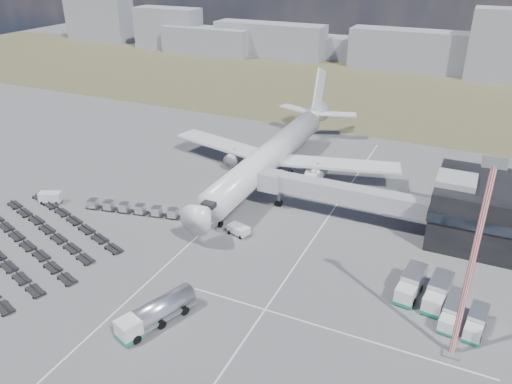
% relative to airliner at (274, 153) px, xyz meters
% --- Properties ---
extents(ground, '(420.00, 420.00, 0.00)m').
position_rel_airliner_xyz_m(ground, '(0.00, -32.38, -5.29)').
color(ground, '#565659').
rests_on(ground, ground).
extents(grass_strip, '(420.00, 90.00, 0.01)m').
position_rel_airliner_xyz_m(grass_strip, '(0.00, 77.62, -5.29)').
color(grass_strip, brown).
rests_on(grass_strip, ground).
extents(lane_markings, '(47.12, 110.00, 0.01)m').
position_rel_airliner_xyz_m(lane_markings, '(9.77, -29.38, -5.29)').
color(lane_markings, silver).
rests_on(lane_markings, ground).
extents(jet_bridge, '(30.30, 3.80, 7.05)m').
position_rel_airliner_xyz_m(jet_bridge, '(15.90, -11.95, -0.24)').
color(jet_bridge, '#939399').
rests_on(jet_bridge, ground).
extents(airliner, '(51.59, 64.53, 17.62)m').
position_rel_airliner_xyz_m(airliner, '(0.00, 0.00, 0.00)').
color(airliner, silver).
rests_on(airliner, ground).
extents(skyline, '(301.06, 26.85, 24.70)m').
position_rel_airliner_xyz_m(skyline, '(-19.25, 116.99, 3.34)').
color(skyline, gray).
rests_on(skyline, ground).
extents(fuel_tanker, '(6.24, 11.21, 3.53)m').
position_rel_airliner_xyz_m(fuel_tanker, '(4.37, -48.67, -3.53)').
color(fuel_tanker, silver).
rests_on(fuel_tanker, ground).
extents(pushback_tug, '(4.06, 2.99, 1.60)m').
position_rel_airliner_xyz_m(pushback_tug, '(4.00, -24.38, -4.49)').
color(pushback_tug, silver).
rests_on(pushback_tug, ground).
extents(utility_van, '(4.45, 3.22, 2.18)m').
position_rel_airliner_xyz_m(utility_van, '(-33.59, -29.04, -4.20)').
color(utility_van, silver).
rests_on(utility_van, ground).
extents(catering_truck, '(3.83, 6.83, 2.96)m').
position_rel_airliner_xyz_m(catering_truck, '(8.75, -0.59, -3.78)').
color(catering_truck, silver).
rests_on(catering_truck, ground).
extents(service_trucks_near, '(7.13, 8.21, 3.03)m').
position_rel_airliner_xyz_m(service_trucks_near, '(34.86, -28.82, -3.65)').
color(service_trucks_near, silver).
rests_on(service_trucks_near, ground).
extents(service_trucks_far, '(5.84, 6.73, 2.48)m').
position_rel_airliner_xyz_m(service_trucks_far, '(40.30, -32.73, -3.95)').
color(service_trucks_far, silver).
rests_on(service_trucks_far, ground).
extents(uld_row, '(21.45, 5.75, 1.67)m').
position_rel_airliner_xyz_m(uld_row, '(-15.36, -25.61, -4.29)').
color(uld_row, black).
rests_on(uld_row, ground).
extents(baggage_dollies, '(38.67, 33.59, 0.78)m').
position_rel_airliner_xyz_m(baggage_dollies, '(-28.72, -43.98, -4.90)').
color(baggage_dollies, black).
rests_on(baggage_dollies, ground).
extents(floodlight_mast, '(2.40, 1.97, 25.52)m').
position_rel_airliner_xyz_m(floodlight_mast, '(39.57, -38.28, 7.50)').
color(floodlight_mast, '#B31C1D').
rests_on(floodlight_mast, ground).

